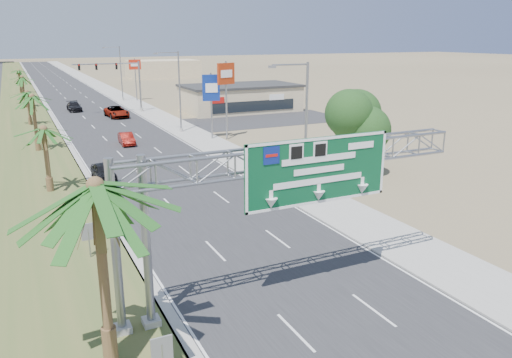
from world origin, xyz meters
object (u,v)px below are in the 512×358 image
Objects in this scene: sign_gantry at (283,171)px; car_left_lane at (103,171)px; store_building at (240,99)px; car_far at (74,107)px; car_right_lane at (117,112)px; pole_sign_red_far at (135,68)px; signal_mast at (127,82)px; palm_near at (95,187)px; pole_sign_red_near at (226,78)px; pole_sign_blue at (211,90)px; car_mid_lane at (126,139)px.

sign_gantry is 4.27× the size of car_left_lane.
store_building reaches higher than car_far.
pole_sign_red_far is at bearing 64.23° from car_right_lane.
signal_mast is 2.05× the size of car_far.
pole_sign_red_near is (20.15, 37.21, 0.18)m from palm_near.
pole_sign_blue reaches higher than car_far.
pole_sign_blue is at bearing -5.09° from car_mid_lane.
car_left_lane is 0.78× the size of car_far.
sign_gantry reaches higher than car_mid_lane.
car_far is at bearing 84.47° from palm_near.
car_left_lane is at bearing -140.25° from pole_sign_blue.
pole_sign_blue is 0.99× the size of pole_sign_red_far.
palm_near is 0.92× the size of pole_sign_red_near.
signal_mast is at bearing 99.38° from pole_sign_blue.
palm_near is 0.46× the size of store_building.
car_mid_lane is 0.51× the size of pole_sign_red_far.
pole_sign_red_near reaches higher than pole_sign_red_far.
car_left_lane is at bearing -105.86° from pole_sign_red_far.
pole_sign_red_near is (13.40, -32.44, 6.38)m from car_far.
pole_sign_red_near reaches higher than car_mid_lane.
car_right_lane is at bearing 110.37° from pole_sign_red_near.
sign_gantry is at bearing 13.32° from palm_near.
pole_sign_red_near is at bearing -74.07° from car_right_lane.
car_far is at bearing -143.33° from pole_sign_red_far.
car_left_lane is (-10.28, -37.92, -4.18)m from signal_mast.
store_building is 2.31× the size of pole_sign_red_far.
pole_sign_blue is (-12.56, -19.85, 3.72)m from store_building.
pole_sign_blue is at bearing -76.80° from car_right_lane.
car_left_lane is at bearing -107.11° from car_right_lane.
pole_sign_red_far is (7.38, 18.92, 5.32)m from car_right_lane.
pole_sign_red_near reaches higher than signal_mast.
sign_gantry reaches higher than car_right_lane.
sign_gantry reaches higher than car_left_lane.
signal_mast reaches higher than store_building.
store_building is at bearing 57.68° from pole_sign_blue.
car_right_lane is 25.04m from pole_sign_red_near.
car_far is (-4.97, 9.72, -0.09)m from car_right_lane.
car_left_lane is at bearing -94.26° from car_far.
pole_sign_red_near is (5.77, -26.76, 2.26)m from signal_mast.
car_mid_lane is 0.52× the size of pole_sign_blue.
signal_mast is at bearing 52.18° from car_right_lane.
car_mid_lane is 13.19m from pole_sign_red_near.
car_right_lane is at bearing 86.48° from sign_gantry.
car_mid_lane is at bearing -140.26° from store_building.
car_far is (6.74, 69.65, -6.20)m from palm_near.
pole_sign_red_near reaches higher than sign_gantry.
sign_gantry is 37.29m from pole_sign_red_near.
pole_sign_red_near is 41.66m from pole_sign_red_far.
store_building is 29.09m from car_mid_lane.
signal_mast is 2.56× the size of car_mid_lane.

